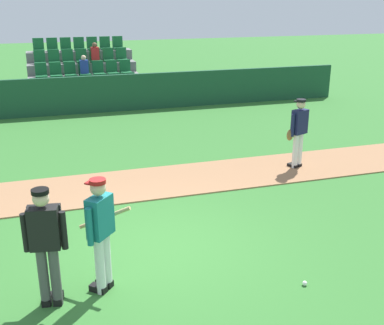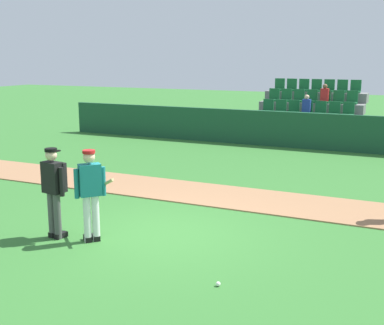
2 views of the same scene
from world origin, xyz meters
TOP-DOWN VIEW (x-y plane):
  - ground_plane at (0.00, 0.00)m, footprint 80.00×80.00m
  - infield_dirt_path at (0.00, 2.99)m, footprint 28.00×1.98m
  - dugout_fence at (0.00, 10.56)m, footprint 20.00×0.16m
  - stadium_bleachers at (0.00, 12.86)m, footprint 4.45×3.80m
  - batter_teal_jersey at (-1.04, -0.97)m, footprint 0.75×0.68m
  - umpire_home_plate at (-1.79, -1.10)m, footprint 0.58×0.35m
  - baseball at (1.85, -1.77)m, footprint 0.07×0.07m

SIDE VIEW (x-z plane):
  - ground_plane at x=0.00m, z-range 0.00..0.00m
  - infield_dirt_path at x=0.00m, z-range 0.00..0.03m
  - baseball at x=1.85m, z-range 0.00..0.07m
  - dugout_fence at x=0.00m, z-range 0.00..1.36m
  - stadium_bleachers at x=0.00m, z-range -0.49..1.96m
  - batter_teal_jersey at x=-1.04m, z-range 0.09..1.85m
  - umpire_home_plate at x=-1.79m, z-range 0.12..1.88m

